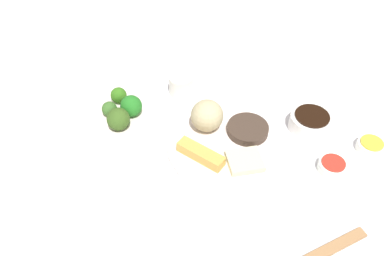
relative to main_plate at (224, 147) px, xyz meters
The scene contains 18 objects.
tabletop 0.03m from the main_plate, 34.11° to the right, with size 2.20×2.20×0.02m, color white.
main_plate is the anchor object (origin of this frame).
rice_scoop 0.08m from the main_plate, 120.84° to the left, with size 0.07×0.07×0.07m, color tan.
spring_roll 0.07m from the main_plate, 149.16° to the right, with size 0.11×0.03×0.02m, color gold.
crab_rangoon_wonton 0.07m from the main_plate, 59.16° to the right, with size 0.07×0.06×0.01m, color beige.
stir_fry_heap 0.07m from the main_plate, 30.84° to the left, with size 0.09×0.09×0.02m, color #3E3026.
broccoli_plate 0.28m from the main_plate, 153.88° to the left, with size 0.21×0.21×0.01m, color white.
broccoli_floret_0 0.29m from the main_plate, 154.99° to the left, with size 0.04×0.04×0.04m, color #3C6A2A.
broccoli_floret_1 0.24m from the main_plate, 150.17° to the left, with size 0.05×0.05×0.05m, color #237522.
broccoli_floret_2 0.25m from the main_plate, 162.13° to the left, with size 0.05×0.05×0.05m, color #385B1F.
broccoli_floret_3 0.29m from the main_plate, 145.00° to the left, with size 0.04×0.04×0.04m, color #36711B.
soy_sauce_bowl 0.21m from the main_plate, 13.12° to the left, with size 0.10×0.10×0.04m, color white.
soy_sauce_bowl_liquid 0.22m from the main_plate, 13.12° to the left, with size 0.08×0.08×0.00m, color black.
sauce_ramekin_hot_mustard 0.33m from the main_plate, ahead, with size 0.06×0.06×0.02m, color white.
sauce_ramekin_hot_mustard_liquid 0.33m from the main_plate, ahead, with size 0.05×0.05×0.00m, color yellow.
sauce_ramekin_sweet_and_sour 0.23m from the main_plate, 19.39° to the right, with size 0.06×0.06×0.02m, color white.
sauce_ramekin_sweet_and_sour_liquid 0.23m from the main_plate, 19.39° to the right, with size 0.05×0.05×0.00m, color red.
teacup 0.22m from the main_plate, 112.07° to the left, with size 0.06×0.06×0.05m, color white.
Camera 1 is at (-0.14, -0.57, 0.68)m, focal length 36.89 mm.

